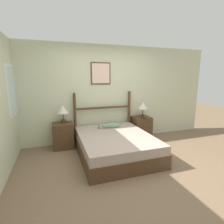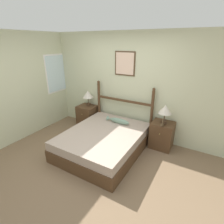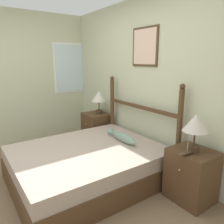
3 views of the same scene
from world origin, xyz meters
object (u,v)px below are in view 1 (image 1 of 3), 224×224
(nightstand_left, at_px, (63,136))
(nightstand_right, at_px, (141,128))
(bed, at_px, (115,145))
(table_lamp_left, at_px, (63,110))
(fish_pillow, at_px, (110,125))
(model_boat, at_px, (145,117))
(table_lamp_right, at_px, (143,106))

(nightstand_left, xyz_separation_m, nightstand_right, (2.15, 0.00, 0.00))
(bed, height_order, table_lamp_left, table_lamp_left)
(bed, relative_size, table_lamp_left, 4.47)
(nightstand_left, bearing_deg, nightstand_right, 0.00)
(nightstand_left, relative_size, fish_pillow, 1.04)
(nightstand_right, bearing_deg, nightstand_left, 180.00)
(model_boat, bearing_deg, table_lamp_right, 90.69)
(table_lamp_right, height_order, model_boat, table_lamp_right)
(nightstand_right, relative_size, model_boat, 2.42)
(table_lamp_left, xyz_separation_m, fish_pillow, (1.10, -0.29, -0.41))
(bed, height_order, nightstand_right, nightstand_right)
(nightstand_right, height_order, table_lamp_right, table_lamp_right)
(bed, xyz_separation_m, table_lamp_right, (1.09, 0.76, 0.71))
(table_lamp_right, bearing_deg, model_boat, -89.31)
(bed, distance_m, nightstand_left, 1.34)
(nightstand_left, relative_size, table_lamp_right, 1.44)
(table_lamp_left, bearing_deg, model_boat, -4.94)
(bed, bearing_deg, model_boat, 30.83)
(nightstand_right, distance_m, fish_pillow, 1.07)
(bed, relative_size, nightstand_right, 3.12)
(nightstand_right, distance_m, table_lamp_right, 0.63)
(table_lamp_right, xyz_separation_m, model_boat, (0.00, -0.11, -0.29))
(bed, relative_size, model_boat, 7.54)
(bed, xyz_separation_m, fish_pillow, (0.06, 0.54, 0.30))
(table_lamp_left, height_order, fish_pillow, table_lamp_left)
(bed, distance_m, table_lamp_right, 1.51)
(fish_pillow, bearing_deg, nightstand_left, 167.71)
(nightstand_left, bearing_deg, table_lamp_right, -0.72)
(table_lamp_right, xyz_separation_m, fish_pillow, (-1.04, -0.22, -0.41))
(table_lamp_left, distance_m, model_boat, 2.17)
(bed, relative_size, nightstand_left, 3.12)
(nightstand_left, bearing_deg, fish_pillow, -12.29)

